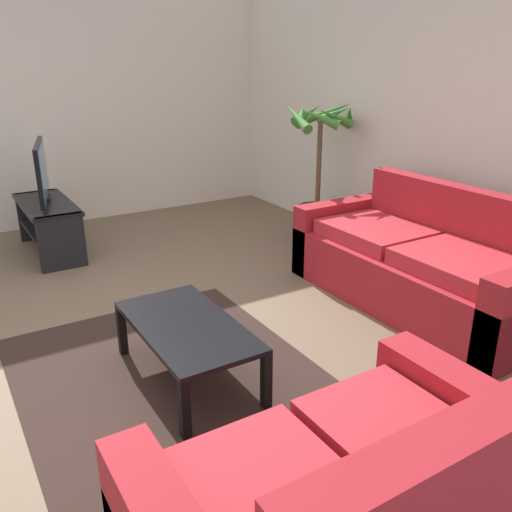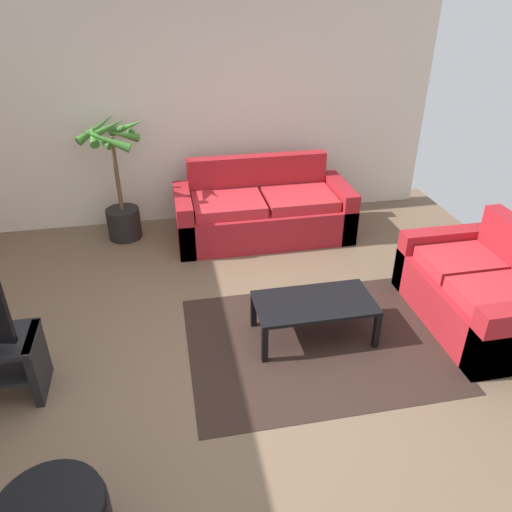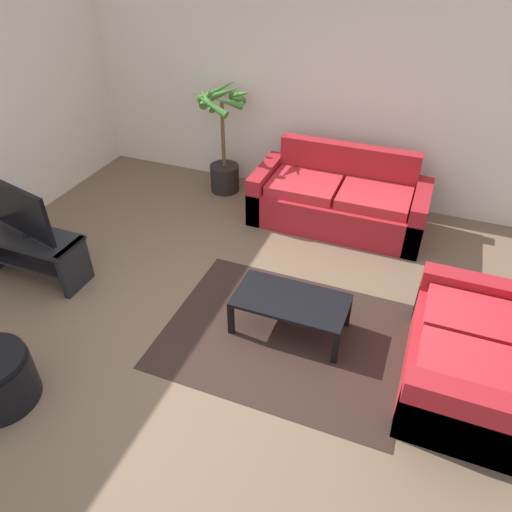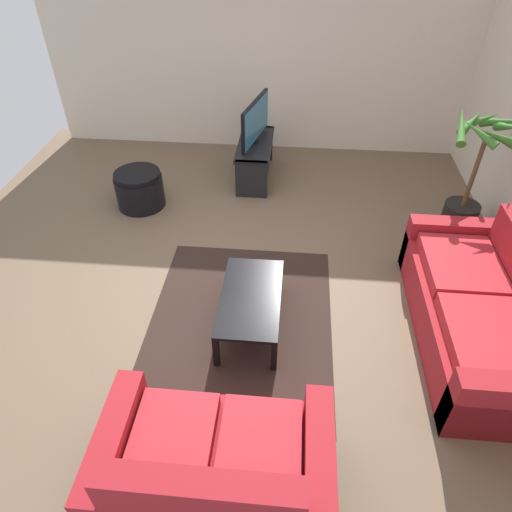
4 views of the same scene
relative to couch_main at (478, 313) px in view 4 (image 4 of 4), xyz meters
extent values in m
plane|color=brown|center=(-0.71, -2.28, -0.30)|extent=(6.60, 6.60, 0.00)
cube|color=beige|center=(-3.71, -2.28, 1.05)|extent=(0.06, 6.00, 2.70)
cube|color=maroon|center=(0.00, -0.03, -0.09)|extent=(2.06, 0.90, 0.42)
cube|color=maroon|center=(-0.94, -0.03, 0.01)|extent=(0.18, 0.90, 0.62)
cube|color=maroon|center=(0.94, -0.03, 0.01)|extent=(0.18, 0.90, 0.62)
cube|color=#B8272F|center=(-0.43, -0.08, 0.18)|extent=(0.81, 0.66, 0.12)
cube|color=#B8272F|center=(0.43, -0.08, 0.18)|extent=(0.81, 0.66, 0.12)
cube|color=maroon|center=(1.54, -2.07, -0.09)|extent=(0.90, 1.47, 0.42)
cube|color=maroon|center=(1.91, -2.07, 0.36)|extent=(0.16, 1.11, 0.48)
cube|color=maroon|center=(1.54, -2.72, 0.01)|extent=(0.90, 0.18, 0.62)
cube|color=maroon|center=(1.54, -1.42, 0.01)|extent=(0.90, 0.18, 0.62)
cube|color=#B8272F|center=(1.49, -2.35, 0.18)|extent=(0.66, 0.52, 0.12)
cube|color=#B8272F|center=(1.49, -1.79, 0.18)|extent=(0.66, 0.52, 0.12)
cube|color=black|center=(-2.71, -2.21, 0.19)|extent=(1.10, 0.45, 0.04)
cube|color=black|center=(-2.71, -2.21, -0.07)|extent=(1.02, 0.39, 0.03)
cube|color=black|center=(-3.23, -2.21, -0.04)|extent=(0.06, 0.41, 0.51)
cube|color=black|center=(-2.19, -2.21, -0.04)|extent=(0.06, 0.41, 0.51)
cube|color=black|center=(-2.71, -2.21, 0.52)|extent=(0.93, 0.26, 0.53)
cube|color=teal|center=(-2.70, -2.19, 0.52)|extent=(0.87, 0.22, 0.48)
cylinder|color=black|center=(-2.71, -2.21, 0.23)|extent=(0.10, 0.10, 0.04)
cube|color=black|center=(0.04, -2.00, 0.05)|extent=(1.02, 0.54, 0.03)
cube|color=black|center=(-0.45, -2.24, -0.13)|extent=(0.05, 0.05, 0.34)
cube|color=black|center=(0.52, -2.24, -0.13)|extent=(0.05, 0.05, 0.34)
cube|color=black|center=(-0.45, -1.75, -0.13)|extent=(0.05, 0.05, 0.34)
cube|color=black|center=(0.52, -1.75, -0.13)|extent=(0.05, 0.05, 0.34)
cube|color=black|center=(0.04, -2.10, -0.30)|extent=(2.20, 1.70, 0.01)
cylinder|color=black|center=(-1.65, 0.27, -0.12)|extent=(0.39, 0.39, 0.37)
cylinder|color=brown|center=(-1.65, 0.27, 0.50)|extent=(0.05, 0.05, 0.87)
cone|color=#387428|center=(-1.44, 0.27, 0.99)|extent=(0.12, 0.42, 0.24)
cone|color=#387428|center=(-1.69, 0.46, 0.99)|extent=(0.42, 0.18, 0.24)
cone|color=#387428|center=(-1.82, 0.47, 0.99)|extent=(0.48, 0.42, 0.29)
cone|color=#387428|center=(-1.84, 0.24, 0.99)|extent=(0.16, 0.40, 0.23)
cone|color=#387428|center=(-1.78, 0.12, 0.99)|extent=(0.36, 0.34, 0.23)
cone|color=#387428|center=(-1.69, 0.00, 0.99)|extent=(0.54, 0.19, 0.29)
cone|color=#387428|center=(-1.50, 0.13, 0.99)|extent=(0.35, 0.37, 0.24)
cylinder|color=black|center=(-1.87, -3.59, -0.10)|extent=(0.60, 0.60, 0.40)
cylinder|color=black|center=(-1.87, -3.59, 0.13)|extent=(0.57, 0.57, 0.06)
camera|label=1|loc=(2.63, -3.11, 1.53)|focal=37.67mm
camera|label=2|loc=(-1.12, -5.30, 2.50)|focal=34.69mm
camera|label=3|loc=(0.92, -5.11, 2.91)|focal=33.53mm
camera|label=4|loc=(2.92, -1.68, 2.92)|focal=32.06mm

